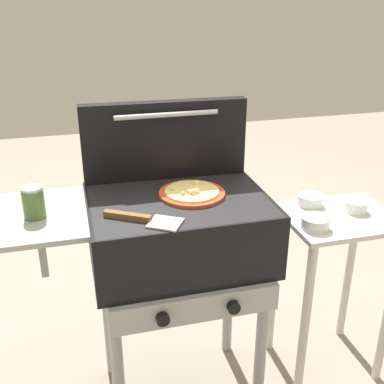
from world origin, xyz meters
TOP-DOWN VIEW (x-y plane):
  - grill at (-0.01, -0.00)m, footprint 0.96×0.53m
  - grill_lid_open at (0.00, 0.21)m, footprint 0.63×0.09m
  - pizza_cheese at (0.05, 0.02)m, footprint 0.24×0.24m
  - sauce_jar at (-0.48, -0.02)m, footprint 0.07×0.07m
  - spatula at (-0.15, -0.14)m, footprint 0.25×0.18m
  - prep_table at (0.66, 0.00)m, footprint 0.44×0.36m
  - topping_bowl_near at (0.74, 0.02)m, footprint 0.09×0.09m
  - topping_bowl_far at (0.51, -0.07)m, footprint 0.11×0.11m
  - topping_bowl_middle at (0.59, 0.12)m, footprint 0.10×0.10m

SIDE VIEW (x-z plane):
  - prep_table at x=0.66m, z-range 0.16..0.91m
  - grill at x=-0.01m, z-range 0.31..1.21m
  - topping_bowl_near at x=0.74m, z-range 0.75..0.79m
  - topping_bowl_far at x=0.51m, z-range 0.75..0.79m
  - topping_bowl_middle at x=0.59m, z-range 0.75..0.79m
  - spatula at x=-0.15m, z-range 0.90..0.92m
  - pizza_cheese at x=0.05m, z-range 0.89..0.93m
  - sauce_jar at x=-0.48m, z-range 0.90..1.00m
  - grill_lid_open at x=0.00m, z-range 0.90..1.20m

